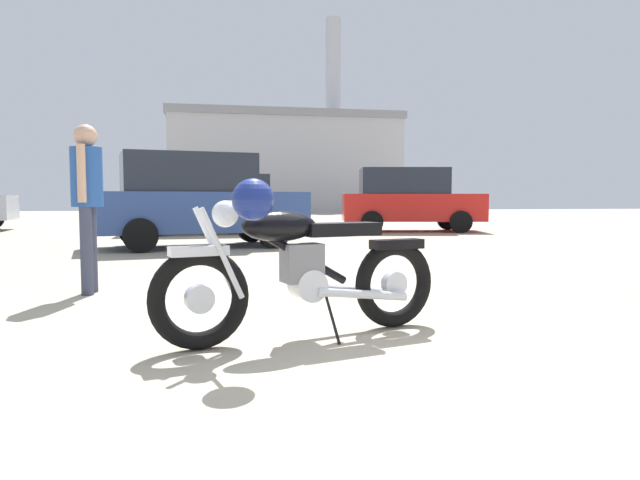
{
  "coord_description": "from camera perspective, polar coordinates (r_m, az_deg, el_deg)",
  "views": [
    {
      "loc": [
        -0.93,
        -3.97,
        0.95
      ],
      "look_at": [
        -0.1,
        0.58,
        0.61
      ],
      "focal_mm": 32.09,
      "sensor_mm": 36.0,
      "label": 1
    }
  ],
  "objects": [
    {
      "name": "ground_plane",
      "position": [
        4.18,
        2.75,
        -8.87
      ],
      "size": [
        80.0,
        80.0,
        0.0
      ],
      "primitive_type": "plane",
      "color": "tan"
    },
    {
      "name": "vintage_motorcycle",
      "position": [
        3.82,
        -2.12,
        -2.63
      ],
      "size": [
        2.03,
        0.87,
        1.07
      ],
      "rotation": [
        0.0,
        0.0,
        3.41
      ],
      "color": "black",
      "rests_on": "ground_plane"
    },
    {
      "name": "bystander",
      "position": [
        6.06,
        -22.22,
        4.59
      ],
      "size": [
        0.3,
        0.46,
        1.66
      ],
      "rotation": [
        0.0,
        0.0,
        6.25
      ],
      "color": "#383D51",
      "rests_on": "ground_plane"
    },
    {
      "name": "blue_hatchback_right",
      "position": [
        16.43,
        8.86,
        4.07
      ],
      "size": [
        4.13,
        2.34,
        1.78
      ],
      "rotation": [
        0.0,
        0.0,
        -0.18
      ],
      "color": "black",
      "rests_on": "ground_plane"
    },
    {
      "name": "pale_sedan_back",
      "position": [
        15.42,
        -10.94,
        3.73
      ],
      "size": [
        4.27,
        2.06,
        1.67
      ],
      "rotation": [
        0.0,
        0.0,
        3.18
      ],
      "color": "black",
      "rests_on": "ground_plane"
    },
    {
      "name": "dark_sedan_left",
      "position": [
        11.25,
        -12.18,
        3.97
      ],
      "size": [
        4.15,
        2.39,
        1.78
      ],
      "rotation": [
        0.0,
        0.0,
        0.2
      ],
      "color": "black",
      "rests_on": "ground_plane"
    },
    {
      "name": "red_hatchback_near",
      "position": [
        20.43,
        -9.24,
        4.08
      ],
      "size": [
        4.11,
        2.28,
        1.78
      ],
      "rotation": [
        0.0,
        0.0,
        3.3
      ],
      "color": "black",
      "rests_on": "ground_plane"
    },
    {
      "name": "industrial_building",
      "position": [
        41.67,
        -3.87,
        7.65
      ],
      "size": [
        15.92,
        9.68,
        13.92
      ],
      "rotation": [
        0.0,
        0.0,
        0.02
      ],
      "color": "#B2B2B7",
      "rests_on": "ground_plane"
    }
  ]
}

